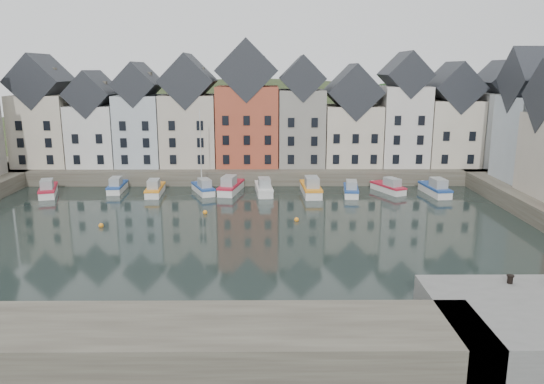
{
  "coord_description": "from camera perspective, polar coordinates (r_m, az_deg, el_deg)",
  "views": [
    {
      "loc": [
        3.02,
        -48.74,
        15.66
      ],
      "look_at": [
        3.41,
        6.0,
        2.92
      ],
      "focal_mm": 35.0,
      "sensor_mm": 36.0,
      "label": 1
    }
  ],
  "objects": [
    {
      "name": "boat_d",
      "position": [
        68.9,
        -7.4,
        0.45
      ],
      "size": [
        3.77,
        5.97,
        10.93
      ],
      "rotation": [
        0.0,
        0.0,
        0.38
      ],
      "color": "silver",
      "rests_on": "ground"
    },
    {
      "name": "far_quay",
      "position": [
        80.15,
        -2.57,
        2.54
      ],
      "size": [
        90.0,
        16.0,
        2.0
      ],
      "primitive_type": "cube",
      "color": "#453F34",
      "rests_on": "ground"
    },
    {
      "name": "mooring_buoys",
      "position": [
        56.69,
        -7.52,
        -2.9
      ],
      "size": [
        20.5,
        5.5,
        0.5
      ],
      "color": "orange",
      "rests_on": "ground"
    },
    {
      "name": "boat_g",
      "position": [
        67.69,
        4.22,
        0.38
      ],
      "size": [
        2.48,
        7.09,
        2.69
      ],
      "rotation": [
        0.0,
        0.0,
        0.04
      ],
      "color": "silver",
      "rests_on": "ground"
    },
    {
      "name": "boat_f",
      "position": [
        68.0,
        -0.88,
        0.4
      ],
      "size": [
        2.52,
        6.41,
        2.4
      ],
      "rotation": [
        0.0,
        0.0,
        0.09
      ],
      "color": "silver",
      "rests_on": "ground"
    },
    {
      "name": "mooring_bollard",
      "position": [
        38.3,
        24.24,
        -8.51
      ],
      "size": [
        0.48,
        0.48,
        0.56
      ],
      "color": "black",
      "rests_on": "near_quay"
    },
    {
      "name": "boat_h",
      "position": [
        68.14,
        8.5,
        0.23
      ],
      "size": [
        2.41,
        5.86,
        2.19
      ],
      "rotation": [
        0.0,
        0.0,
        -0.11
      ],
      "color": "silver",
      "rests_on": "ground"
    },
    {
      "name": "boat_i",
      "position": [
        70.53,
        12.45,
        0.5
      ],
      "size": [
        3.93,
        5.92,
        2.19
      ],
      "rotation": [
        0.0,
        0.0,
        0.42
      ],
      "color": "silver",
      "rests_on": "ground"
    },
    {
      "name": "boat_e",
      "position": [
        68.93,
        -4.47,
        0.57
      ],
      "size": [
        3.26,
        6.85,
        2.53
      ],
      "rotation": [
        0.0,
        0.0,
        -0.19
      ],
      "color": "silver",
      "rests_on": "ground"
    },
    {
      "name": "ground",
      "position": [
        51.29,
        -3.78,
        -4.71
      ],
      "size": [
        260.0,
        260.0,
        0.0
      ],
      "primitive_type": "plane",
      "color": "black",
      "rests_on": "ground"
    },
    {
      "name": "boat_a",
      "position": [
        72.92,
        -22.95,
        0.21
      ],
      "size": [
        3.69,
        6.49,
        2.38
      ],
      "rotation": [
        0.0,
        0.0,
        0.3
      ],
      "color": "silver",
      "rests_on": "ground"
    },
    {
      "name": "hillside",
      "position": [
        110.05,
        -1.96,
        -4.7
      ],
      "size": [
        153.6,
        70.4,
        64.0
      ],
      "color": "#232F17",
      "rests_on": "ground"
    },
    {
      "name": "boat_b",
      "position": [
        72.32,
        -16.3,
        0.58
      ],
      "size": [
        2.05,
        5.75,
        2.18
      ],
      "rotation": [
        0.0,
        0.0,
        0.05
      ],
      "color": "silver",
      "rests_on": "ground"
    },
    {
      "name": "far_terrace",
      "position": [
        77.04,
        -0.27,
        8.04
      ],
      "size": [
        72.37,
        8.16,
        17.78
      ],
      "color": "beige",
      "rests_on": "far_quay"
    },
    {
      "name": "boat_j",
      "position": [
        70.66,
        17.17,
        0.31
      ],
      "size": [
        2.71,
        6.6,
        2.46
      ],
      "rotation": [
        0.0,
        0.0,
        0.11
      ],
      "color": "silver",
      "rests_on": "ground"
    },
    {
      "name": "near_wall",
      "position": [
        33.16,
        -24.29,
        -14.38
      ],
      "size": [
        50.0,
        6.0,
        2.0
      ],
      "primitive_type": "cube",
      "color": "#453F34",
      "rests_on": "ground"
    },
    {
      "name": "boat_c",
      "position": [
        69.2,
        -12.48,
        0.28
      ],
      "size": [
        2.15,
        6.05,
        2.29
      ],
      "rotation": [
        0.0,
        0.0,
        0.05
      ],
      "color": "silver",
      "rests_on": "ground"
    }
  ]
}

